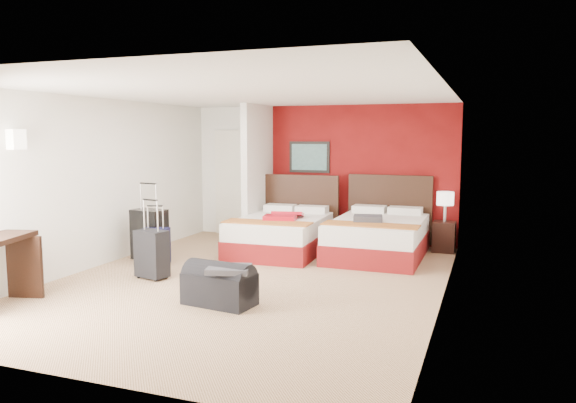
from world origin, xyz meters
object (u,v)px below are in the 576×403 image
at_px(suitcase_charcoal, 152,256).
at_px(suitcase_navy, 156,248).
at_px(duffel_bag, 219,287).
at_px(bed_left, 280,235).
at_px(bed_right, 378,238).
at_px(suitcase_black, 150,236).
at_px(table_lamp, 445,207).
at_px(nightstand, 444,237).
at_px(red_suitcase_open, 284,216).

xyz_separation_m(suitcase_charcoal, suitcase_navy, (-0.39, 0.69, -0.05)).
relative_size(suitcase_charcoal, suitcase_navy, 1.19).
bearing_deg(duffel_bag, bed_left, 104.80).
distance_m(bed_right, suitcase_navy, 3.48).
relative_size(suitcase_black, suitcase_navy, 1.45).
bearing_deg(table_lamp, duffel_bag, -119.09).
bearing_deg(bed_left, duffel_bag, -84.92).
xyz_separation_m(bed_right, suitcase_charcoal, (-2.63, -2.41, 0.01)).
bearing_deg(nightstand, suitcase_navy, -147.18).
relative_size(table_lamp, suitcase_navy, 0.94).
relative_size(bed_right, duffel_bag, 2.49).
distance_m(red_suitcase_open, suitcase_navy, 2.11).
height_order(bed_right, suitcase_charcoal, suitcase_charcoal).
distance_m(bed_left, bed_right, 1.61).
relative_size(suitcase_navy, duffel_bag, 0.66).
relative_size(nightstand, suitcase_black, 0.66).
bearing_deg(bed_right, nightstand, 39.89).
relative_size(bed_right, nightstand, 3.96).
height_order(nightstand, suitcase_black, suitcase_black).
xyz_separation_m(red_suitcase_open, suitcase_navy, (-1.53, -1.40, -0.36)).
distance_m(bed_right, suitcase_charcoal, 3.57).
relative_size(suitcase_black, suitcase_charcoal, 1.22).
xyz_separation_m(bed_right, suitcase_navy, (-3.02, -1.72, -0.04)).
height_order(nightstand, suitcase_navy, suitcase_navy).
distance_m(suitcase_navy, duffel_bag, 2.29).
distance_m(bed_left, suitcase_charcoal, 2.43).
xyz_separation_m(bed_left, bed_right, (1.59, 0.22, 0.01)).
height_order(suitcase_black, duffel_bag, suitcase_black).
distance_m(suitcase_black, duffel_bag, 2.65).
height_order(red_suitcase_open, suitcase_navy, red_suitcase_open).
relative_size(bed_right, suitcase_black, 2.60).
height_order(bed_left, red_suitcase_open, red_suitcase_open).
xyz_separation_m(suitcase_black, duffel_bag, (2.06, -1.66, -0.18)).
bearing_deg(suitcase_black, nightstand, 36.52).
distance_m(bed_right, suitcase_black, 3.61).
height_order(red_suitcase_open, table_lamp, table_lamp).
bearing_deg(bed_left, bed_right, 5.72).
bearing_deg(red_suitcase_open, bed_right, 0.30).
height_order(table_lamp, suitcase_charcoal, table_lamp).
bearing_deg(suitcase_navy, table_lamp, 16.27).
bearing_deg(bed_right, suitcase_black, -155.34).
xyz_separation_m(red_suitcase_open, nightstand, (2.46, 1.12, -0.37)).
height_order(table_lamp, suitcase_black, table_lamp).
distance_m(suitcase_charcoal, duffel_bag, 1.59).
bearing_deg(suitcase_navy, suitcase_black, 123.29).
distance_m(red_suitcase_open, duffel_bag, 2.87).
relative_size(red_suitcase_open, suitcase_navy, 1.31).
bearing_deg(bed_left, nightstand, 19.66).
bearing_deg(table_lamp, red_suitcase_open, -155.57).
xyz_separation_m(bed_left, suitcase_black, (-1.70, -1.27, 0.10)).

